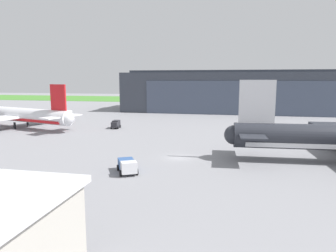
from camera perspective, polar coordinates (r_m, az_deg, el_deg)
The scene contains 6 objects.
ground_plane at distance 54.09m, azimuth 1.97°, elevation -5.89°, with size 440.00×440.00×0.00m, color gray.
grass_field_strip at distance 205.04m, azimuth 9.41°, elevation 4.74°, with size 440.00×56.00×0.08m, color #478631.
maintenance_hangar at distance 136.74m, azimuth 13.03°, elevation 6.19°, with size 96.00×34.21×17.38m.
airliner_far_right at distance 96.98m, azimuth -26.08°, elevation 1.85°, with size 41.61×34.34×12.26m.
fuel_bowser at distance 45.73m, azimuth -7.51°, elevation -7.22°, with size 4.17×5.24×2.05m.
baggage_tug at distance 87.14m, azimuth -9.61°, elevation 0.36°, with size 2.39×3.90×2.17m.
Camera 1 is at (8.99, -51.58, 13.56)m, focal length 33.05 mm.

